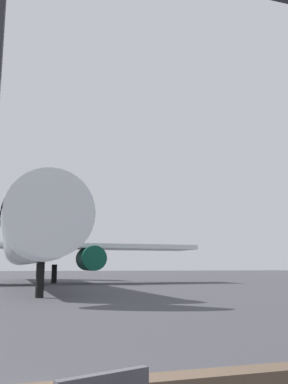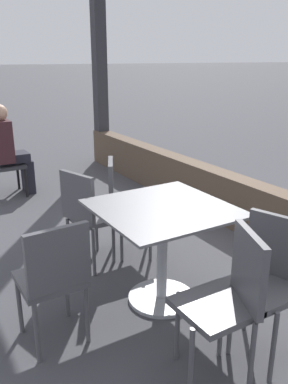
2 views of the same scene
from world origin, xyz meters
name	(u,v)px [view 1 (image 1 of 2)]	position (x,y,z in m)	size (l,w,h in m)	color
ground_plane	(3,281)	(0.00, 40.00, 0.00)	(220.00, 220.00, 0.00)	#424247
airplane	(27,241)	(1.64, 30.03, 3.26)	(27.99, 35.09, 10.03)	silver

